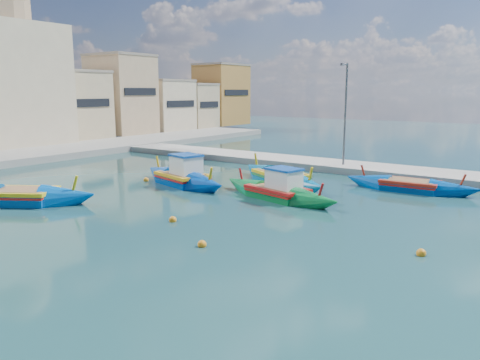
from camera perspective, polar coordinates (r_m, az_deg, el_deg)
ground at (r=18.52m, az=8.04°, el=-8.20°), size 160.00×160.00×0.00m
east_quay at (r=35.00m, az=21.82°, el=0.58°), size 4.00×70.00×0.50m
church_block at (r=54.43m, az=-27.06°, el=12.21°), size 10.00×10.00×19.10m
quay_street_lamp at (r=35.91m, az=12.67°, el=7.91°), size 1.18×0.16×8.00m
luzzu_turquoise_cabin at (r=26.51m, az=4.64°, el=-1.55°), size 3.77×8.85×2.78m
luzzu_blue_cabin at (r=30.60m, az=-7.00°, el=0.15°), size 4.28×8.99×3.09m
luzzu_cyan_mid at (r=30.83m, az=4.96°, el=0.11°), size 6.37×9.38×2.79m
luzzu_green at (r=27.97m, az=-25.09°, el=-2.00°), size 6.31×8.37×2.68m
luzzu_blue_south at (r=30.30m, az=19.96°, el=-0.79°), size 2.23×8.25×2.36m
mooring_buoys at (r=22.93m, az=-2.98°, el=-4.16°), size 27.50×19.40×0.36m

